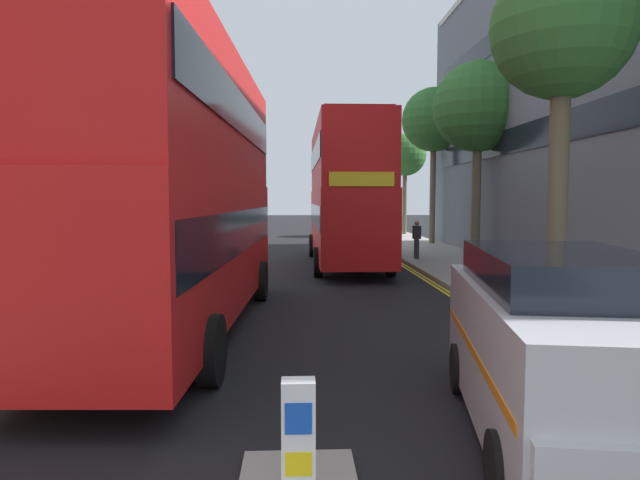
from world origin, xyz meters
TOP-DOWN VIEW (x-y plane):
  - sidewalk_right at (6.50, 16.00)m, footprint 4.00×80.00m
  - sidewalk_left at (-6.50, 16.00)m, footprint 4.00×80.00m
  - kerb_line_outer at (4.40, 14.00)m, footprint 0.10×56.00m
  - kerb_line_inner at (4.24, 14.00)m, footprint 0.10×56.00m
  - keep_left_bollard at (0.00, 3.48)m, footprint 0.36×0.28m
  - double_decker_bus_away at (-2.35, 10.31)m, footprint 3.13×10.90m
  - double_decker_bus_oncoming at (1.98, 21.27)m, footprint 2.80×10.81m
  - taxi_minivan at (2.89, 4.79)m, footprint 2.66×5.06m
  - pedestrian_far at (5.12, 22.33)m, footprint 0.34×0.22m
  - street_tree_near at (7.86, 39.01)m, footprint 3.07×3.07m
  - street_tree_mid at (7.80, 30.50)m, footprint 3.61×3.61m
  - street_tree_far at (7.85, 22.94)m, footprint 3.88×3.88m
  - street_tree_distant at (5.57, 10.66)m, footprint 2.99×2.99m

SIDE VIEW (x-z plane):
  - kerb_line_outer at x=4.40m, z-range 0.00..0.01m
  - kerb_line_inner at x=4.24m, z-range 0.00..0.01m
  - sidewalk_right at x=6.50m, z-range 0.00..0.14m
  - sidewalk_left at x=-6.50m, z-range 0.00..0.14m
  - keep_left_bollard at x=0.00m, z-range 0.05..1.16m
  - pedestrian_far at x=5.12m, z-range 0.18..1.80m
  - taxi_minivan at x=2.89m, z-range 0.01..2.13m
  - double_decker_bus_away at x=-2.35m, z-range 0.21..5.85m
  - double_decker_bus_oncoming at x=1.98m, z-range 0.21..5.85m
  - street_tree_near at x=7.86m, z-range 2.19..9.46m
  - street_tree_distant at x=5.57m, z-range 2.35..9.99m
  - street_tree_far at x=7.85m, z-range 2.38..10.85m
  - street_tree_mid at x=7.80m, z-range 2.70..11.54m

